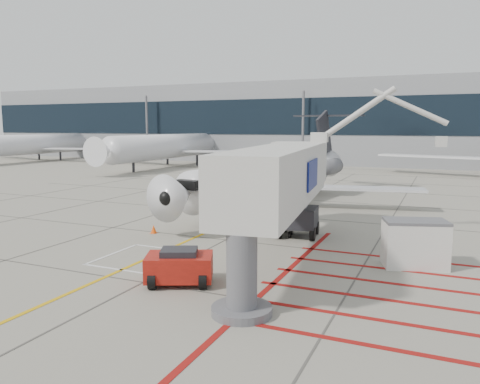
% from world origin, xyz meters
% --- Properties ---
extents(ground_plane, '(260.00, 260.00, 0.00)m').
position_xyz_m(ground_plane, '(0.00, 0.00, 0.00)').
color(ground_plane, gray).
rests_on(ground_plane, ground).
extents(regional_jet, '(27.15, 32.47, 7.79)m').
position_xyz_m(regional_jet, '(-1.89, 13.35, 3.89)').
color(regional_jet, silver).
rests_on(regional_jet, ground_plane).
extents(jet_bridge, '(10.95, 19.23, 7.30)m').
position_xyz_m(jet_bridge, '(4.26, 0.79, 3.65)').
color(jet_bridge, silver).
rests_on(jet_bridge, ground_plane).
extents(pushback_tug, '(3.13, 2.63, 1.56)m').
position_xyz_m(pushback_tug, '(1.47, -3.54, 0.78)').
color(pushback_tug, '#AB1A10').
rests_on(pushback_tug, ground_plane).
extents(baggage_cart, '(1.87, 1.32, 1.10)m').
position_xyz_m(baggage_cart, '(2.45, 6.17, 0.55)').
color(baggage_cart, '#5B5C60').
rests_on(baggage_cart, ground_plane).
extents(ground_power_unit, '(3.11, 2.37, 2.18)m').
position_xyz_m(ground_power_unit, '(10.14, 2.86, 1.09)').
color(ground_power_unit, white).
rests_on(ground_power_unit, ground_plane).
extents(cone_nose, '(0.37, 0.37, 0.51)m').
position_xyz_m(cone_nose, '(-4.73, 3.76, 0.25)').
color(cone_nose, '#FF520D').
rests_on(cone_nose, ground_plane).
extents(cone_side, '(0.32, 0.32, 0.44)m').
position_xyz_m(cone_side, '(0.09, 8.89, 0.22)').
color(cone_side, '#EC510C').
rests_on(cone_side, ground_plane).
extents(terminal_building, '(180.00, 28.00, 14.00)m').
position_xyz_m(terminal_building, '(10.00, 70.00, 7.00)').
color(terminal_building, gray).
rests_on(terminal_building, ground_plane).
extents(terminal_glass_band, '(180.00, 0.10, 6.00)m').
position_xyz_m(terminal_glass_band, '(10.00, 55.95, 8.00)').
color(terminal_glass_band, black).
rests_on(terminal_glass_band, ground_plane).
extents(bg_aircraft_a, '(32.65, 36.27, 10.88)m').
position_xyz_m(bg_aircraft_a, '(-58.17, 46.00, 5.44)').
color(bg_aircraft_a, silver).
rests_on(bg_aircraft_a, ground_plane).
extents(bg_aircraft_b, '(34.32, 38.13, 11.44)m').
position_xyz_m(bg_aircraft_b, '(-28.92, 46.00, 5.72)').
color(bg_aircraft_b, silver).
rests_on(bg_aircraft_b, ground_plane).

